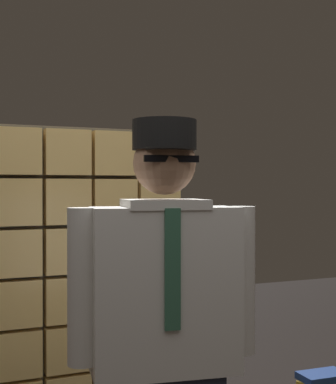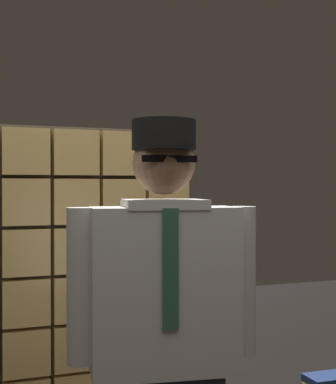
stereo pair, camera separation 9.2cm
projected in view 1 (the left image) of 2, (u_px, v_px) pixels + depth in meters
glass_block_wall at (67, 299)px, 3.07m from camera, size 1.35×0.10×1.89m
standing_person at (164, 352)px, 2.08m from camera, size 0.71×0.34×1.78m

